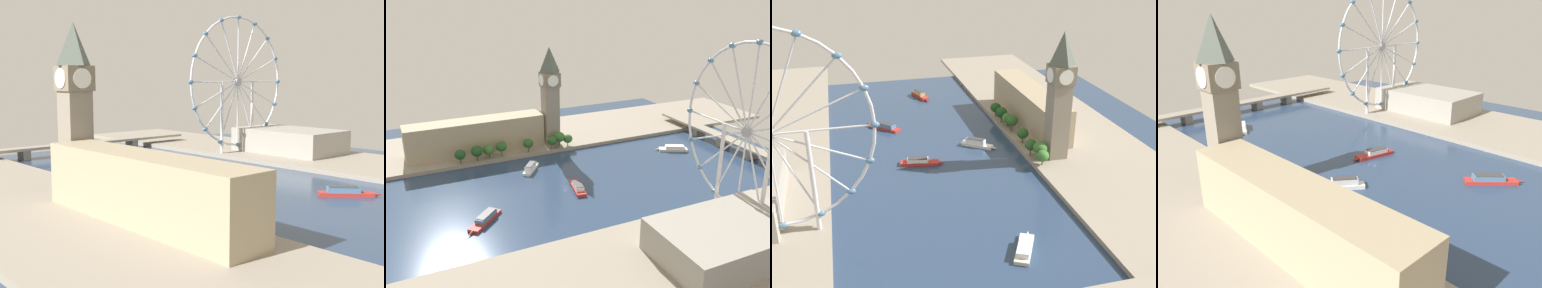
{
  "view_description": "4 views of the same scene",
  "coord_description": "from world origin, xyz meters",
  "views": [
    {
      "loc": [
        -211.74,
        -204.22,
        60.45
      ],
      "look_at": [
        10.91,
        41.72,
        18.26
      ],
      "focal_mm": 48.17,
      "sensor_mm": 36.0,
      "label": 1
    },
    {
      "loc": [
        255.98,
        -111.47,
        135.6
      ],
      "look_at": [
        -23.02,
        20.99,
        21.99
      ],
      "focal_mm": 40.25,
      "sensor_mm": 36.0,
      "label": 2
    },
    {
      "loc": [
        53.26,
        301.18,
        146.8
      ],
      "look_at": [
        -19.76,
        22.7,
        19.01
      ],
      "focal_mm": 45.89,
      "sensor_mm": 36.0,
      "label": 3
    },
    {
      "loc": [
        -162.96,
        -145.47,
        91.04
      ],
      "look_at": [
        -19.25,
        2.09,
        16.1
      ],
      "focal_mm": 35.81,
      "sensor_mm": 36.0,
      "label": 4
    }
  ],
  "objects": [
    {
      "name": "ground_plane",
      "position": [
        0.0,
        0.0,
        0.0
      ],
      "size": [
        391.08,
        391.08,
        0.0
      ],
      "primitive_type": "plane",
      "color": "navy"
    },
    {
      "name": "riverbank_left",
      "position": [
        -110.54,
        0.0,
        1.5
      ],
      "size": [
        90.0,
        520.0,
        3.0
      ],
      "primitive_type": "cube",
      "color": "gray",
      "rests_on": "ground_plane"
    },
    {
      "name": "riverbank_right",
      "position": [
        110.54,
        0.0,
        1.5
      ],
      "size": [
        90.0,
        520.0,
        3.0
      ],
      "primitive_type": "cube",
      "color": "gray",
      "rests_on": "ground_plane"
    },
    {
      "name": "clock_tower",
      "position": [
        -83.93,
        23.05,
        47.11
      ],
      "size": [
        15.8,
        15.8,
        84.95
      ],
      "color": "gray",
      "rests_on": "riverbank_left"
    },
    {
      "name": "parliament_block",
      "position": [
        -90.84,
        -42.38,
        16.93
      ],
      "size": [
        22.0,
        114.85,
        27.87
      ],
      "primitive_type": "cube",
      "color": "tan",
      "rests_on": "riverbank_left"
    },
    {
      "name": "tree_row_embankment",
      "position": [
        -69.93,
        -12.78,
        10.82
      ],
      "size": [
        12.23,
        102.37,
        13.1
      ],
      "color": "#513823",
      "rests_on": "riverbank_left"
    },
    {
      "name": "ferris_wheel",
      "position": [
        88.81,
        73.93,
        57.14
      ],
      "size": [
        104.51,
        3.2,
        106.49
      ],
      "color": "silver",
      "rests_on": "riverbank_right"
    },
    {
      "name": "riverside_hall",
      "position": [
        115.5,
        42.95,
        12.1
      ],
      "size": [
        49.37,
        78.69,
        18.2
      ],
      "primitive_type": "cube",
      "color": "gray",
      "rests_on": "riverbank_right"
    },
    {
      "name": "river_bridge",
      "position": [
        0.0,
        162.8,
        6.87
      ],
      "size": [
        203.08,
        12.07,
        9.13
      ],
      "color": "gray",
      "rests_on": "ground_plane"
    },
    {
      "name": "tour_boat_0",
      "position": [
        23.14,
        -63.8,
        2.0
      ],
      "size": [
        26.39,
        26.43,
        4.96
      ],
      "rotation": [
        0.0,
        0.0,
        5.5
      ],
      "color": "#B22D28",
      "rests_on": "ground_plane"
    },
    {
      "name": "tour_boat_1",
      "position": [
        -38.76,
        -12.31,
        2.42
      ],
      "size": [
        24.28,
        19.92,
        5.98
      ],
      "rotation": [
        0.0,
        0.0,
        2.49
      ],
      "color": "white",
      "rests_on": "ground_plane"
    },
    {
      "name": "tour_boat_2",
      "position": [
        -26.37,
        115.18,
        1.95
      ],
      "size": [
        17.95,
        27.52,
        4.66
      ],
      "rotation": [
        0.0,
        0.0,
        4.23
      ],
      "color": "beige",
      "rests_on": "ground_plane"
    },
    {
      "name": "tour_boat_4",
      "position": [
        6.78,
        6.47,
        1.94
      ],
      "size": [
        30.45,
        11.79,
        4.92
      ],
      "rotation": [
        0.0,
        0.0,
        2.94
      ],
      "color": "#B22D28",
      "rests_on": "ground_plane"
    }
  ]
}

